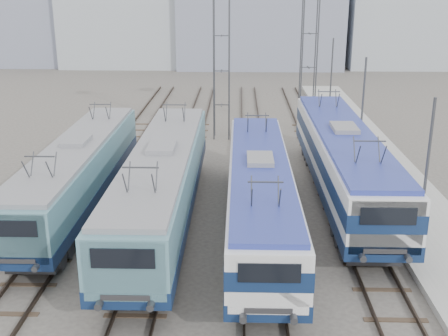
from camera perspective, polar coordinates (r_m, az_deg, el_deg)
ground at (r=21.85m, az=-2.10°, el=-12.06°), size 160.00×160.00×0.00m
platform at (r=30.28m, az=18.59°, el=-3.81°), size 4.00×70.00×0.30m
locomotive_far_left at (r=28.97m, az=-14.64°, el=-0.22°), size 2.72×17.17×3.23m
locomotive_center_left at (r=26.23m, az=-6.30°, el=-1.31°), size 2.92×18.45×3.47m
locomotive_center_right at (r=25.10m, az=3.64°, el=-2.30°), size 2.75×17.40×3.27m
locomotive_far_right at (r=29.93m, az=12.00°, el=1.07°), size 2.98×18.83×3.54m
catenary_tower_west at (r=41.08m, az=-0.25°, el=12.10°), size 4.50×1.20×12.00m
catenary_tower_east at (r=43.36m, az=8.66°, el=12.22°), size 4.50×1.20×12.00m
mast_front at (r=23.31m, az=19.73°, el=-1.70°), size 0.12×0.12×7.00m
mast_mid at (r=34.46m, az=13.82°, el=5.09°), size 0.12×0.12×7.00m
mast_rear at (r=46.03m, az=10.80°, el=8.50°), size 0.12×0.12×7.00m
building_west at (r=82.36m, az=-9.46°, el=15.18°), size 18.00×12.00×14.00m
building_east at (r=84.10m, az=17.78°, el=13.96°), size 16.00×12.00×12.00m
building_far_west at (r=86.89m, az=-20.09°, el=13.17°), size 14.00×10.00×10.00m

